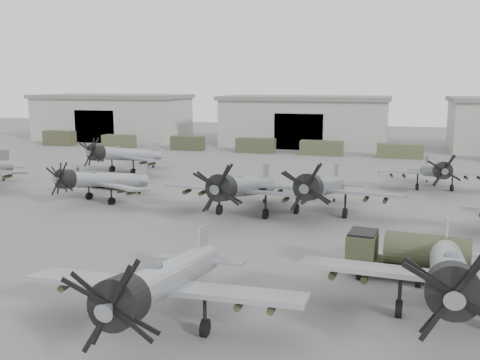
# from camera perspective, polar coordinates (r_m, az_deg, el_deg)

# --- Properties ---
(ground) EXTENTS (220.00, 220.00, 0.00)m
(ground) POSITION_cam_1_polar(r_m,az_deg,el_deg) (37.21, -9.07, -7.04)
(ground) COLOR slate
(ground) RESTS_ON ground
(hangar_left) EXTENTS (29.00, 14.80, 8.70)m
(hangar_left) POSITION_cam_1_polar(r_m,az_deg,el_deg) (108.30, -13.40, 6.57)
(hangar_left) COLOR #9B9A91
(hangar_left) RESTS_ON ground
(hangar_center) EXTENTS (29.00, 14.80, 8.70)m
(hangar_center) POSITION_cam_1_polar(r_m,az_deg,el_deg) (95.46, 6.98, 6.29)
(hangar_center) COLOR #9B9A91
(hangar_center) RESTS_ON ground
(support_truck_0) EXTENTS (5.56, 2.20, 2.56)m
(support_truck_0) POSITION_cam_1_polar(r_m,az_deg,el_deg) (100.60, -18.69, 4.26)
(support_truck_0) COLOR #3C3E28
(support_truck_0) RESTS_ON ground
(support_truck_1) EXTENTS (5.61, 2.20, 2.16)m
(support_truck_1) POSITION_cam_1_polar(r_m,az_deg,el_deg) (94.38, -12.78, 4.06)
(support_truck_1) COLOR #41472E
(support_truck_1) RESTS_ON ground
(support_truck_2) EXTENTS (5.36, 2.20, 2.30)m
(support_truck_2) POSITION_cam_1_polar(r_m,az_deg,el_deg) (88.94, -5.60, 3.94)
(support_truck_2) COLOR #363925
(support_truck_2) RESTS_ON ground
(support_truck_3) EXTENTS (6.18, 2.20, 2.29)m
(support_truck_3) POSITION_cam_1_polar(r_m,az_deg,el_deg) (85.32, 1.69, 3.71)
(support_truck_3) COLOR #393F29
(support_truck_3) RESTS_ON ground
(support_truck_4) EXTENTS (6.55, 2.20, 2.20)m
(support_truck_4) POSITION_cam_1_polar(r_m,az_deg,el_deg) (83.32, 8.70, 3.40)
(support_truck_4) COLOR #40472E
(support_truck_4) RESTS_ON ground
(support_truck_5) EXTENTS (6.63, 2.20, 2.08)m
(support_truck_5) POSITION_cam_1_polar(r_m,az_deg,el_deg) (82.63, 16.69, 2.98)
(support_truck_5) COLOR #46482F
(support_truck_5) RESTS_ON ground
(aircraft_near_1) EXTENTS (12.99, 11.69, 5.21)m
(aircraft_near_1) POSITION_cam_1_polar(r_m,az_deg,el_deg) (24.28, -8.40, -10.71)
(aircraft_near_1) COLOR #9C9EA5
(aircraft_near_1) RESTS_ON ground
(aircraft_near_2) EXTENTS (13.92, 12.53, 5.56)m
(aircraft_near_2) POSITION_cam_1_polar(r_m,az_deg,el_deg) (26.46, 21.40, -9.17)
(aircraft_near_2) COLOR #999BA2
(aircraft_near_2) RESTS_ON ground
(aircraft_mid_1) EXTENTS (11.24, 10.17, 4.58)m
(aircraft_mid_1) POSITION_cam_1_polar(r_m,az_deg,el_deg) (51.38, -14.90, -0.03)
(aircraft_mid_1) COLOR #919499
(aircraft_mid_1) RESTS_ON ground
(aircraft_mid_2) EXTENTS (13.82, 12.44, 5.50)m
(aircraft_mid_2) POSITION_cam_1_polar(r_m,az_deg,el_deg) (44.92, 8.59, -0.71)
(aircraft_mid_2) COLOR gray
(aircraft_mid_2) RESTS_ON ground
(aircraft_far_0) EXTENTS (12.67, 11.43, 5.10)m
(aircraft_far_0) POSITION_cam_1_polar(r_m,az_deg,el_deg) (67.13, -12.56, 2.66)
(aircraft_far_0) COLOR #94969C
(aircraft_far_0) RESTS_ON ground
(aircraft_far_1) EXTENTS (11.48, 10.33, 4.56)m
(aircraft_far_1) POSITION_cam_1_polar(r_m,az_deg,el_deg) (58.51, 20.15, 0.91)
(aircraft_far_1) COLOR gray
(aircraft_far_1) RESTS_ON ground
(aircraft_extra_414) EXTENTS (13.82, 12.44, 5.50)m
(aircraft_extra_414) POSITION_cam_1_polar(r_m,az_deg,el_deg) (44.15, 0.15, -0.79)
(aircraft_extra_414) COLOR gray
(aircraft_extra_414) RESTS_ON ground
(fuel_tanker) EXTENTS (7.16, 2.99, 2.69)m
(fuel_tanker) POSITION_cam_1_polar(r_m,az_deg,el_deg) (32.08, 17.48, -7.38)
(fuel_tanker) COLOR #383A26
(fuel_tanker) RESTS_ON ground
(tug_trailer) EXTENTS (6.39, 1.61, 1.27)m
(tug_trailer) POSITION_cam_1_polar(r_m,az_deg,el_deg) (59.36, -15.76, -0.28)
(tug_trailer) COLOR #343B27
(tug_trailer) RESTS_ON ground
(ground_crew) EXTENTS (0.47, 0.72, 1.96)m
(ground_crew) POSITION_cam_1_polar(r_m,az_deg,el_deg) (61.23, -16.86, 0.46)
(ground_crew) COLOR #3C3E29
(ground_crew) RESTS_ON ground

